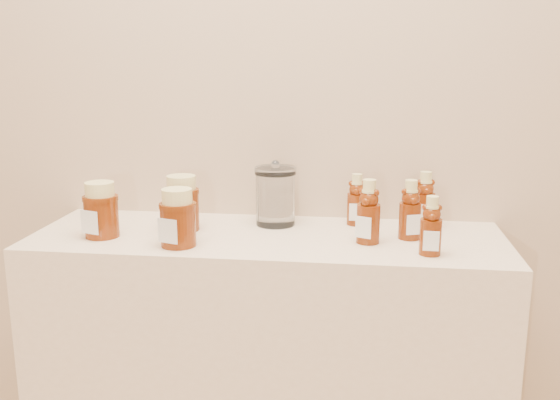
% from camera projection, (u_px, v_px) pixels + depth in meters
% --- Properties ---
extents(wall_back, '(3.50, 0.02, 2.70)m').
position_uv_depth(wall_back, '(277.00, 54.00, 1.68)').
color(wall_back, tan).
rests_on(wall_back, ground).
extents(display_table, '(1.20, 0.40, 0.90)m').
position_uv_depth(display_table, '(268.00, 394.00, 1.69)').
color(display_table, beige).
rests_on(display_table, ground).
extents(bear_bottle_back_left, '(0.06, 0.06, 0.16)m').
position_uv_depth(bear_bottle_back_left, '(357.00, 196.00, 1.67)').
color(bear_bottle_back_left, '#561B06').
rests_on(bear_bottle_back_left, display_table).
extents(bear_bottle_back_mid, '(0.07, 0.07, 0.17)m').
position_uv_depth(bear_bottle_back_mid, '(410.00, 206.00, 1.54)').
color(bear_bottle_back_mid, '#561B06').
rests_on(bear_bottle_back_mid, display_table).
extents(bear_bottle_back_right, '(0.07, 0.07, 0.17)m').
position_uv_depth(bear_bottle_back_right, '(425.00, 196.00, 1.64)').
color(bear_bottle_back_right, '#561B06').
rests_on(bear_bottle_back_right, display_table).
extents(bear_bottle_front_left, '(0.08, 0.08, 0.18)m').
position_uv_depth(bear_bottle_front_left, '(369.00, 207.00, 1.50)').
color(bear_bottle_front_left, '#561B06').
rests_on(bear_bottle_front_left, display_table).
extents(bear_bottle_front_right, '(0.06, 0.06, 0.16)m').
position_uv_depth(bear_bottle_front_right, '(431.00, 222.00, 1.42)').
color(bear_bottle_front_right, '#561B06').
rests_on(bear_bottle_front_right, display_table).
extents(honey_jar_left, '(0.11, 0.11, 0.14)m').
position_uv_depth(honey_jar_left, '(101.00, 210.00, 1.56)').
color(honey_jar_left, '#561B06').
rests_on(honey_jar_left, display_table).
extents(honey_jar_back, '(0.09, 0.09, 0.14)m').
position_uv_depth(honey_jar_back, '(182.00, 203.00, 1.62)').
color(honey_jar_back, '#561B06').
rests_on(honey_jar_back, display_table).
extents(honey_jar_front, '(0.11, 0.11, 0.14)m').
position_uv_depth(honey_jar_front, '(178.00, 218.00, 1.48)').
color(honey_jar_front, '#561B06').
rests_on(honey_jar_front, display_table).
extents(glass_canister, '(0.13, 0.13, 0.17)m').
position_uv_depth(glass_canister, '(275.00, 194.00, 1.67)').
color(glass_canister, white).
rests_on(glass_canister, display_table).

